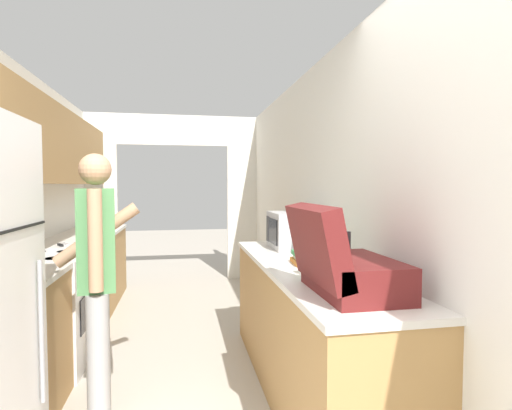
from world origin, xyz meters
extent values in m
cube|color=#B2844C|center=(-1.10, 2.82, 1.82)|extent=(0.32, 3.60, 0.71)
cube|color=silver|center=(1.29, 1.85, 1.25)|extent=(0.06, 7.31, 2.50)
cube|color=silver|center=(-1.14, 4.94, 1.02)|extent=(0.65, 0.06, 2.05)
cube|color=silver|center=(1.14, 4.94, 1.02)|extent=(0.65, 0.06, 2.05)
cube|color=silver|center=(0.00, 4.94, 2.27)|extent=(2.92, 0.06, 0.45)
cube|color=#B2844C|center=(-0.96, 1.41, 0.43)|extent=(0.60, 0.78, 0.87)
cube|color=silver|center=(-0.96, 1.40, 0.88)|extent=(0.62, 0.79, 0.03)
cube|color=#B2844C|center=(-0.96, 3.58, 0.43)|extent=(0.60, 2.09, 0.87)
cube|color=silver|center=(-0.96, 3.59, 0.88)|extent=(0.62, 2.10, 0.03)
cube|color=#B2844C|center=(0.96, 1.42, 0.43)|extent=(0.60, 2.35, 0.87)
cube|color=silver|center=(0.96, 1.42, 0.88)|extent=(0.62, 2.37, 0.03)
cube|color=black|center=(-0.58, 0.63, 1.26)|extent=(0.01, 0.72, 0.01)
cylinder|color=#99999E|center=(-0.57, 0.87, 0.74)|extent=(0.02, 0.02, 0.70)
cube|color=white|center=(-0.95, 2.17, 0.45)|extent=(0.62, 0.74, 0.90)
cube|color=black|center=(-0.64, 2.17, 0.45)|extent=(0.01, 0.50, 0.27)
cylinder|color=#B7B7BC|center=(-0.62, 2.17, 0.68)|extent=(0.02, 0.59, 0.02)
cube|color=white|center=(-1.24, 2.17, 0.97)|extent=(0.04, 0.74, 0.14)
cylinder|color=#232328|center=(-0.83, 2.01, 0.90)|extent=(0.16, 0.16, 0.01)
cylinder|color=#232328|center=(-0.83, 2.33, 0.90)|extent=(0.16, 0.16, 0.01)
cylinder|color=#232328|center=(-1.08, 2.01, 0.90)|extent=(0.16, 0.16, 0.01)
cylinder|color=#232328|center=(-1.08, 2.33, 0.90)|extent=(0.16, 0.16, 0.01)
cylinder|color=#9E9E9E|center=(-0.38, 1.22, 0.41)|extent=(0.15, 0.15, 0.82)
cylinder|color=#9E9E9E|center=(-0.40, 1.39, 0.41)|extent=(0.15, 0.15, 0.82)
cube|color=#4C844C|center=(-0.39, 1.30, 1.12)|extent=(0.24, 0.24, 0.61)
cylinder|color=tan|center=(-0.37, 1.16, 1.14)|extent=(0.09, 0.09, 0.58)
cylinder|color=tan|center=(-0.41, 1.45, 1.14)|extent=(0.53, 0.16, 0.40)
sphere|color=tan|center=(-0.39, 1.30, 1.54)|extent=(0.19, 0.19, 0.19)
cube|color=#5B1919|center=(0.96, 0.67, 0.99)|extent=(0.38, 0.58, 0.18)
cube|color=#5B1919|center=(0.76, 0.67, 1.16)|extent=(0.17, 0.58, 0.39)
cube|color=#2D2D33|center=(0.96, 0.98, 1.13)|extent=(0.23, 0.02, 0.10)
cube|color=#B7B7BC|center=(1.06, 2.14, 1.06)|extent=(0.36, 0.47, 0.31)
cube|color=black|center=(0.87, 2.09, 1.06)|extent=(0.01, 0.28, 0.21)
cube|color=#38383D|center=(0.87, 2.30, 1.06)|extent=(0.01, 0.09, 0.23)
cube|color=#C67028|center=(0.97, 1.44, 0.92)|extent=(0.22, 0.25, 0.03)
cube|color=white|center=(0.96, 1.42, 0.94)|extent=(0.19, 0.28, 0.03)
cube|color=#33894C|center=(0.98, 1.42, 0.97)|extent=(0.23, 0.23, 0.03)
cube|color=#B7B7BC|center=(-0.97, 2.78, 0.90)|extent=(0.13, 0.18, 0.00)
cube|color=black|center=(-0.97, 2.64, 0.91)|extent=(0.08, 0.11, 0.02)
camera|label=1|loc=(0.11, -1.20, 1.44)|focal=28.00mm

